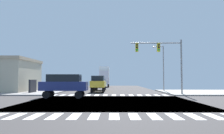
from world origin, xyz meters
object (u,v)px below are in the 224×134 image
street_lamp (162,64)px  box_truck_queued_1 (104,76)px  traffic_signal_mast (162,54)px  suv_leading_2 (64,84)px  sedan_crossing_1 (101,84)px  suv_farside_1 (98,82)px

street_lamp → box_truck_queued_1: 20.74m
traffic_signal_mast → street_lamp: (1.71, 7.91, -0.58)m
suv_leading_2 → box_truck_queued_1: bearing=174.9°
sedan_crossing_1 → box_truck_queued_1: bearing=-90.0°
box_truck_queued_1 → suv_leading_2: bearing=84.9°
street_lamp → suv_leading_2: bearing=-135.9°
street_lamp → sedan_crossing_1: 10.65m
traffic_signal_mast → box_truck_queued_1: traffic_signal_mast is taller
sedan_crossing_1 → box_truck_queued_1: size_ratio=0.60×
traffic_signal_mast → sedan_crossing_1: bearing=125.8°
traffic_signal_mast → box_truck_queued_1: 27.45m
street_lamp → suv_leading_2: (-12.40, -12.03, -2.88)m
sedan_crossing_1 → suv_leading_2: bearing=79.8°
traffic_signal_mast → box_truck_queued_1: size_ratio=0.92×
suv_farside_1 → traffic_signal_mast: bearing=146.0°
traffic_signal_mast → street_lamp: size_ratio=0.94×
street_lamp → suv_farside_1: (-9.68, -2.54, -2.88)m
traffic_signal_mast → suv_farside_1: 10.21m
street_lamp → suv_farside_1: bearing=-165.3°
traffic_signal_mast → suv_leading_2: 11.96m
street_lamp → box_truck_queued_1: street_lamp is taller
suv_farside_1 → box_truck_queued_1: box_truck_queued_1 is taller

